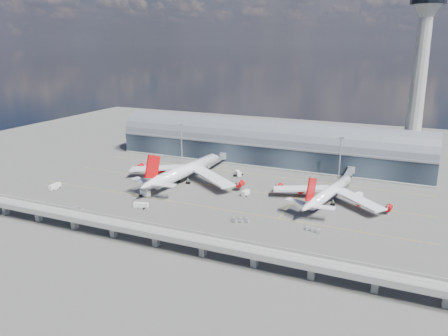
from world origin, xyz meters
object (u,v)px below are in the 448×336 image
at_px(floodlight_mast_left, 182,142).
at_px(floodlight_mast_right, 340,158).
at_px(service_truck_1, 145,193).
at_px(service_truck_5, 238,173).
at_px(cargo_train_1, 241,220).
at_px(service_truck_3, 246,193).
at_px(cargo_train_0, 79,210).
at_px(cargo_train_2, 313,230).
at_px(control_tower, 418,87).
at_px(service_truck_2, 141,205).
at_px(airliner_right, 329,193).
at_px(airliner_left, 185,171).
at_px(service_truck_0, 55,187).
at_px(service_truck_4, 358,196).

distance_m(floodlight_mast_left, floodlight_mast_right, 100.00).
height_order(service_truck_1, service_truck_5, service_truck_1).
bearing_deg(cargo_train_1, service_truck_3, 38.44).
height_order(cargo_train_0, cargo_train_2, cargo_train_0).
xyz_separation_m(control_tower, floodlight_mast_left, (-135.00, -28.00, -38.00)).
height_order(floodlight_mast_left, service_truck_2, floodlight_mast_left).
height_order(control_tower, cargo_train_0, control_tower).
xyz_separation_m(service_truck_3, cargo_train_1, (10.58, -33.04, -0.42)).
distance_m(service_truck_3, cargo_train_2, 51.14).
bearing_deg(cargo_train_0, airliner_right, -70.13).
relative_size(floodlight_mast_left, service_truck_2, 3.55).
height_order(airliner_left, cargo_train_0, airliner_left).
xyz_separation_m(airliner_left, cargo_train_0, (-23.19, -59.13, -5.55)).
relative_size(service_truck_3, cargo_train_2, 0.84).
relative_size(service_truck_3, service_truck_5, 0.93).
xyz_separation_m(floodlight_mast_right, airliner_left, (-78.53, -35.41, -7.13)).
bearing_deg(cargo_train_2, cargo_train_1, 82.89).
height_order(service_truck_2, cargo_train_2, service_truck_2).
distance_m(floodlight_mast_left, service_truck_5, 47.68).
height_order(service_truck_1, cargo_train_1, service_truck_1).
xyz_separation_m(floodlight_mast_right, service_truck_0, (-135.62, -74.50, -12.09)).
height_order(airliner_right, service_truck_2, airliner_right).
relative_size(service_truck_1, service_truck_5, 0.95).
relative_size(floodlight_mast_right, service_truck_5, 4.13).
bearing_deg(cargo_train_1, airliner_right, -16.76).
bearing_deg(service_truck_1, cargo_train_2, -80.86).
xyz_separation_m(service_truck_1, cargo_train_2, (87.59, -8.30, -0.81)).
bearing_deg(airliner_right, floodlight_mast_right, 102.97).
bearing_deg(airliner_right, service_truck_4, 54.65).
height_order(airliner_left, airliner_right, airliner_left).
bearing_deg(service_truck_1, service_truck_0, 116.16).
xyz_separation_m(service_truck_5, cargo_train_1, (26.89, -63.15, -0.54)).
xyz_separation_m(cargo_train_1, cargo_train_2, (30.86, 3.08, -0.17)).
distance_m(floodlight_mast_left, service_truck_3, 75.13).
xyz_separation_m(service_truck_0, cargo_train_0, (33.90, -20.04, -0.58)).
bearing_deg(service_truck_2, floodlight_mast_left, 0.46).
xyz_separation_m(airliner_left, service_truck_3, (39.24, -7.12, -5.12)).
xyz_separation_m(service_truck_0, service_truck_2, (57.37, -4.13, -0.23)).
xyz_separation_m(floodlight_mast_right, cargo_train_0, (-101.72, -94.54, -12.67)).
bearing_deg(service_truck_3, cargo_train_2, -29.97).
distance_m(service_truck_0, service_truck_4, 157.63).
xyz_separation_m(control_tower, service_truck_4, (-21.22, -52.24, -50.12)).
distance_m(floodlight_mast_left, airliner_right, 108.09).
xyz_separation_m(airliner_right, service_truck_0, (-137.13, -38.38, -3.51)).
relative_size(floodlight_mast_right, cargo_train_0, 4.57).
bearing_deg(floodlight_mast_right, control_tower, 38.66).
distance_m(airliner_left, service_truck_5, 32.85).
height_order(floodlight_mast_left, service_truck_3, floodlight_mast_left).
bearing_deg(service_truck_3, service_truck_4, 24.92).
bearing_deg(airliner_left, service_truck_0, -139.89).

